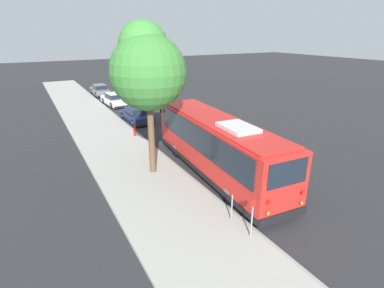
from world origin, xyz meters
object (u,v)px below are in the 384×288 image
object	(u,v)px
parked_sedan_white	(114,100)
sign_post_far	(232,207)
shuttle_bus	(217,143)
fire_hydrant	(135,131)
parked_sedan_gray	(100,90)
parked_sedan_navy	(136,115)
street_tree	(147,67)
sign_post_near	(252,218)

from	to	relation	value
parked_sedan_white	sign_post_far	bearing A→B (deg)	172.15
shuttle_bus	fire_hydrant	size ratio (longest dim) A/B	13.82
parked_sedan_gray	parked_sedan_navy	bearing A→B (deg)	-179.95
street_tree	parked_sedan_gray	bearing A→B (deg)	-6.25
parked_sedan_navy	street_tree	distance (m)	11.95
parked_sedan_navy	sign_post_near	bearing A→B (deg)	173.30
parked_sedan_navy	fire_hydrant	world-z (taller)	parked_sedan_navy
sign_post_near	sign_post_far	world-z (taller)	sign_post_near
shuttle_bus	sign_post_near	xyz separation A→B (m)	(-5.48, 2.02, -0.82)
shuttle_bus	street_tree	world-z (taller)	street_tree
parked_sedan_white	shuttle_bus	bearing A→B (deg)	177.30
fire_hydrant	parked_sedan_navy	bearing A→B (deg)	-20.63
parked_sedan_navy	street_tree	bearing A→B (deg)	164.04
parked_sedan_navy	parked_sedan_gray	size ratio (longest dim) A/B	1.04
fire_hydrant	shuttle_bus	bearing A→B (deg)	-166.00
parked_sedan_navy	parked_sedan_white	size ratio (longest dim) A/B	0.97
sign_post_far	fire_hydrant	bearing A→B (deg)	-0.18
parked_sedan_navy	parked_sedan_gray	distance (m)	13.49
street_tree	fire_hydrant	bearing A→B (deg)	-10.16
street_tree	sign_post_near	bearing A→B (deg)	-171.50
shuttle_bus	sign_post_far	bearing A→B (deg)	158.15
parked_sedan_white	parked_sedan_gray	bearing A→B (deg)	-3.45
sign_post_near	sign_post_far	xyz separation A→B (m)	(1.24, 0.00, -0.23)
parked_sedan_white	fire_hydrant	distance (m)	11.41
shuttle_bus	parked_sedan_white	distance (m)	19.30
parked_sedan_gray	parked_sedan_white	bearing A→B (deg)	-179.76
shuttle_bus	parked_sedan_white	size ratio (longest dim) A/B	2.47
sign_post_far	sign_post_near	bearing A→B (deg)	180.00
parked_sedan_navy	parked_sedan_white	bearing A→B (deg)	-1.32
shuttle_bus	sign_post_far	size ratio (longest dim) A/B	9.58
shuttle_bus	street_tree	distance (m)	5.36
shuttle_bus	parked_sedan_navy	distance (m)	12.21
parked_sedan_navy	fire_hydrant	bearing A→B (deg)	157.91
parked_sedan_white	sign_post_far	size ratio (longest dim) A/B	3.89
parked_sedan_gray	sign_post_far	distance (m)	29.91
parked_sedan_gray	street_tree	xyz separation A→B (m)	(-23.90, 2.62, 5.17)
shuttle_bus	parked_sedan_gray	bearing A→B (deg)	4.74
street_tree	sign_post_near	xyz separation A→B (m)	(-7.21, -1.08, -4.83)
parked_sedan_gray	street_tree	size ratio (longest dim) A/B	0.54
parked_sedan_white	parked_sedan_gray	world-z (taller)	parked_sedan_gray
sign_post_near	fire_hydrant	size ratio (longest dim) A/B	1.94
parked_sedan_white	sign_post_near	xyz separation A→B (m)	(-24.73, 1.60, 0.35)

